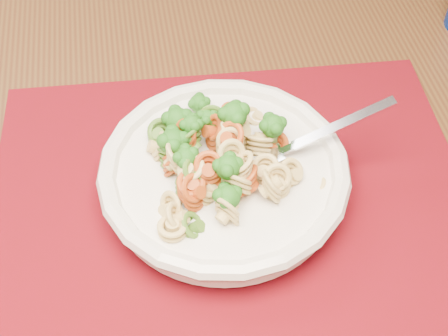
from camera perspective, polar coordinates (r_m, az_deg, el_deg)
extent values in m
cube|color=#492E14|center=(0.71, -5.54, -0.04)|extent=(1.57, 1.04, 0.04)
cube|color=#5F0414|center=(0.65, 0.75, -3.03)|extent=(0.51, 0.40, 0.00)
cylinder|color=silver|center=(0.65, 0.00, -1.94)|extent=(0.11, 0.11, 0.01)
cylinder|color=silver|center=(0.64, 0.00, -0.92)|extent=(0.24, 0.24, 0.03)
torus|color=silver|center=(0.63, 0.00, -0.08)|extent=(0.26, 0.26, 0.02)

